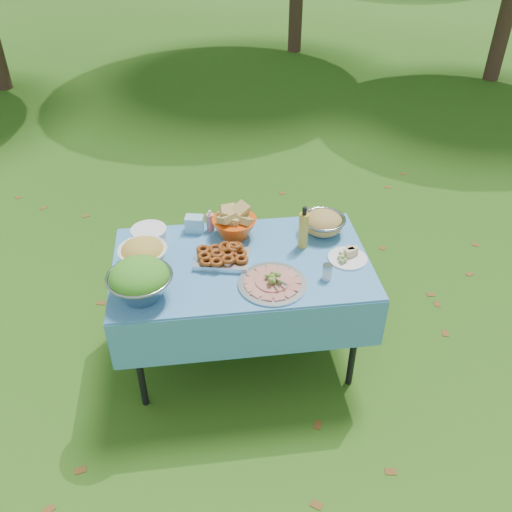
{
  "coord_description": "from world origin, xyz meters",
  "views": [
    {
      "loc": [
        -0.23,
        -2.47,
        2.62
      ],
      "look_at": [
        0.08,
        0.0,
        0.79
      ],
      "focal_mm": 38.0,
      "sensor_mm": 36.0,
      "label": 1
    }
  ],
  "objects": [
    {
      "name": "shaker",
      "position": [
        0.45,
        -0.22,
        0.81
      ],
      "size": [
        0.06,
        0.06,
        0.09
      ],
      "primitive_type": "cylinder",
      "rotation": [
        0.0,
        0.0,
        -0.16
      ],
      "color": "white",
      "rests_on": "picnic_table"
    },
    {
      "name": "oil_bottle",
      "position": [
        0.37,
        0.1,
        0.9
      ],
      "size": [
        0.07,
        0.07,
        0.27
      ],
      "primitive_type": "cylinder",
      "rotation": [
        0.0,
        0.0,
        0.14
      ],
      "color": "gold",
      "rests_on": "picnic_table"
    },
    {
      "name": "salad_bowl",
      "position": [
        -0.55,
        -0.24,
        0.87
      ],
      "size": [
        0.42,
        0.42,
        0.22
      ],
      "primitive_type": null,
      "rotation": [
        0.0,
        0.0,
        0.28
      ],
      "color": "#999BA2",
      "rests_on": "picnic_table"
    },
    {
      "name": "pasta_bowl_white",
      "position": [
        -0.55,
        0.05,
        0.84
      ],
      "size": [
        0.3,
        0.3,
        0.15
      ],
      "primitive_type": null,
      "rotation": [
        0.0,
        0.0,
        0.13
      ],
      "color": "white",
      "rests_on": "picnic_table"
    },
    {
      "name": "wipes_box",
      "position": [
        -0.25,
        0.35,
        0.81
      ],
      "size": [
        0.12,
        0.1,
        0.1
      ],
      "primitive_type": "cube",
      "rotation": [
        0.0,
        0.0,
        -0.21
      ],
      "color": "#93D5ED",
      "rests_on": "picnic_table"
    },
    {
      "name": "ground",
      "position": [
        0.0,
        0.0,
        0.0
      ],
      "size": [
        80.0,
        80.0,
        0.0
      ],
      "primitive_type": "plane",
      "color": "#1A3A0A",
      "rests_on": "ground"
    },
    {
      "name": "fried_tray",
      "position": [
        -0.11,
        0.01,
        0.8
      ],
      "size": [
        0.34,
        0.28,
        0.07
      ],
      "primitive_type": "cube",
      "rotation": [
        0.0,
        0.0,
        -0.22
      ],
      "color": "silver",
      "rests_on": "picnic_table"
    },
    {
      "name": "pasta_bowl_steel",
      "position": [
        0.53,
        0.23,
        0.83
      ],
      "size": [
        0.3,
        0.3,
        0.14
      ],
      "primitive_type": null,
      "rotation": [
        0.0,
        0.0,
        0.13
      ],
      "color": "#999BA2",
      "rests_on": "picnic_table"
    },
    {
      "name": "picnic_table",
      "position": [
        0.0,
        0.0,
        0.38
      ],
      "size": [
        1.46,
        0.86,
        0.76
      ],
      "primitive_type": "cube",
      "color": "#81CCF7",
      "rests_on": "ground"
    },
    {
      "name": "sanitizer_bottle",
      "position": [
        -0.16,
        0.35,
        0.83
      ],
      "size": [
        0.06,
        0.06,
        0.14
      ],
      "primitive_type": "cylinder",
      "rotation": [
        0.0,
        0.0,
        -0.19
      ],
      "color": "pink",
      "rests_on": "picnic_table"
    },
    {
      "name": "plate_stack",
      "position": [
        -0.53,
        0.28,
        0.8
      ],
      "size": [
        0.23,
        0.23,
        0.08
      ],
      "primitive_type": "cylinder",
      "rotation": [
        0.0,
        0.0,
        -0.09
      ],
      "color": "white",
      "rests_on": "picnic_table"
    },
    {
      "name": "charcuterie_platter",
      "position": [
        0.14,
        -0.23,
        0.8
      ],
      "size": [
        0.45,
        0.45,
        0.09
      ],
      "primitive_type": "cylinder",
      "rotation": [
        0.0,
        0.0,
        0.21
      ],
      "color": "silver",
      "rests_on": "picnic_table"
    },
    {
      "name": "bread_bowl",
      "position": [
        -0.01,
        0.27,
        0.85
      ],
      "size": [
        0.34,
        0.34,
        0.18
      ],
      "primitive_type": null,
      "rotation": [
        0.0,
        0.0,
        0.29
      ],
      "color": "#E84B0C",
      "rests_on": "picnic_table"
    },
    {
      "name": "cheese_plate",
      "position": [
        0.61,
        -0.06,
        0.79
      ],
      "size": [
        0.24,
        0.24,
        0.06
      ],
      "primitive_type": "cylinder",
      "rotation": [
        0.0,
        0.0,
        -0.04
      ],
      "color": "white",
      "rests_on": "picnic_table"
    }
  ]
}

